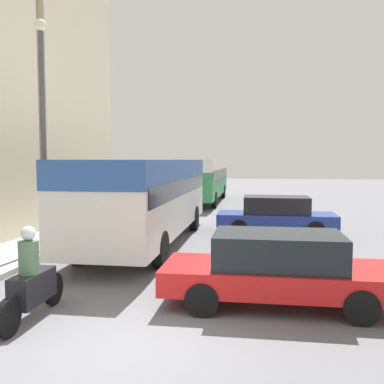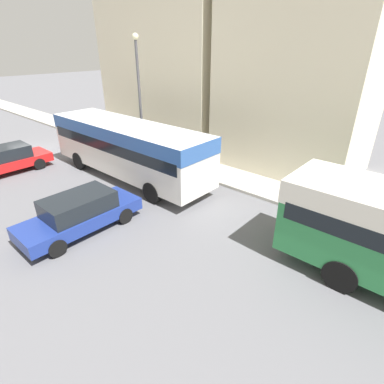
{
  "view_description": "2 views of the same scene",
  "coord_description": "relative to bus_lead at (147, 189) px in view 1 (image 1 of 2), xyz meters",
  "views": [
    {
      "loc": [
        2.05,
        -6.27,
        2.9
      ],
      "look_at": [
        -0.97,
        13.65,
        1.38
      ],
      "focal_mm": 40.0,
      "sensor_mm": 36.0,
      "label": 1
    },
    {
      "loc": [
        7.39,
        20.36,
        6.47
      ],
      "look_at": [
        -0.82,
        13.14,
        1.08
      ],
      "focal_mm": 28.0,
      "sensor_mm": 36.0,
      "label": 2
    }
  ],
  "objects": [
    {
      "name": "car_crossing",
      "position": [
        4.48,
        2.77,
        -1.13
      ],
      "size": [
        4.56,
        1.84,
        1.47
      ],
      "rotation": [
        0.0,
        0.0,
        -1.57
      ],
      "color": "navy",
      "rests_on": "ground_plane"
    },
    {
      "name": "motorcycle_behind_lead",
      "position": [
        -0.29,
        -7.16,
        -1.21
      ],
      "size": [
        0.38,
        2.24,
        1.73
      ],
      "color": "black",
      "rests_on": "ground_plane"
    },
    {
      "name": "bus_lead",
      "position": [
        0.0,
        0.0,
        0.0
      ],
      "size": [
        2.63,
        10.09,
        2.9
      ],
      "color": "silver",
      "rests_on": "ground_plane"
    },
    {
      "name": "car_far_curb",
      "position": [
        4.14,
        -5.68,
        -1.13
      ],
      "size": [
        4.54,
        1.88,
        1.46
      ],
      "rotation": [
        0.0,
        0.0,
        1.57
      ],
      "color": "red",
      "rests_on": "ground_plane"
    },
    {
      "name": "building_midblock",
      "position": [
        -7.26,
        5.59,
        4.87
      ],
      "size": [
        5.45,
        7.56,
        13.53
      ],
      "color": "beige",
      "rests_on": "ground_plane"
    },
    {
      "name": "ground_plane",
      "position": [
        1.66,
        -7.92,
        -1.9
      ],
      "size": [
        120.0,
        120.0,
        0.0
      ],
      "primitive_type": "plane",
      "color": "slate"
    },
    {
      "name": "pedestrian_near_curb",
      "position": [
        -3.7,
        14.46,
        -0.91
      ],
      "size": [
        0.39,
        0.39,
        1.65
      ],
      "color": "#232838",
      "rests_on": "sidewalk"
    },
    {
      "name": "lamp_post",
      "position": [
        -2.69,
        -2.01,
        2.29
      ],
      "size": [
        0.36,
        0.36,
        6.91
      ],
      "color": "#47474C",
      "rests_on": "sidewalk"
    },
    {
      "name": "bus_following",
      "position": [
        0.08,
        14.69,
        0.01
      ],
      "size": [
        2.53,
        11.18,
        2.91
      ],
      "color": "#2D8447",
      "rests_on": "ground_plane"
    }
  ]
}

